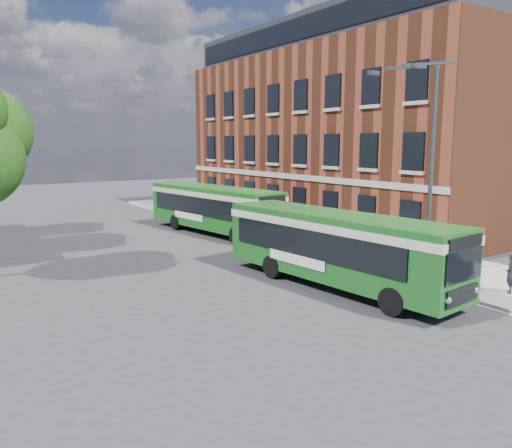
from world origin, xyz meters
TOP-DOWN VIEW (x-y plane):
  - ground at (0.00, 0.00)m, footprint 120.00×120.00m
  - pavement at (7.00, 8.00)m, footprint 6.00×48.00m
  - kerb_line at (3.95, 8.00)m, footprint 0.12×48.00m
  - brick_office at (14.00, 12.00)m, footprint 12.10×26.00m
  - street_lamp at (4.84, -2.00)m, footprint 2.96×2.38m
  - bus_stop_sign at (5.60, -4.20)m, footprint 0.35×0.08m
  - bus_front at (1.27, -0.63)m, footprint 3.60×11.16m
  - bus_rear at (3.00, 12.84)m, footprint 3.98×11.48m
  - pedestrian_a at (5.87, -5.34)m, footprint 0.68×0.64m
  - pedestrian_b at (6.38, -0.73)m, footprint 0.81×0.65m

SIDE VIEW (x-z plane):
  - ground at x=0.00m, z-range 0.00..0.00m
  - kerb_line at x=3.95m, z-range 0.00..0.01m
  - pavement at x=7.00m, z-range 0.00..0.15m
  - pedestrian_a at x=5.87m, z-range 0.15..1.70m
  - pedestrian_b at x=6.38m, z-range 0.15..1.71m
  - bus_stop_sign at x=5.60m, z-range 0.25..2.77m
  - bus_front at x=1.27m, z-range 0.32..3.34m
  - bus_rear at x=3.00m, z-range 0.32..3.34m
  - street_lamp at x=4.84m, z-range 0.29..9.29m
  - brick_office at x=14.00m, z-range -0.13..14.07m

